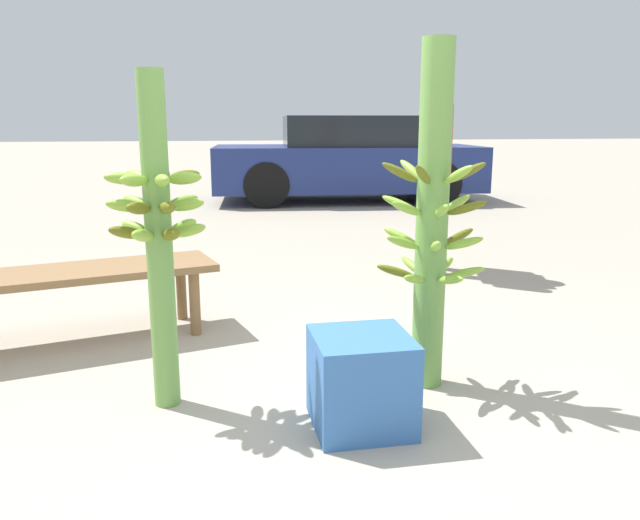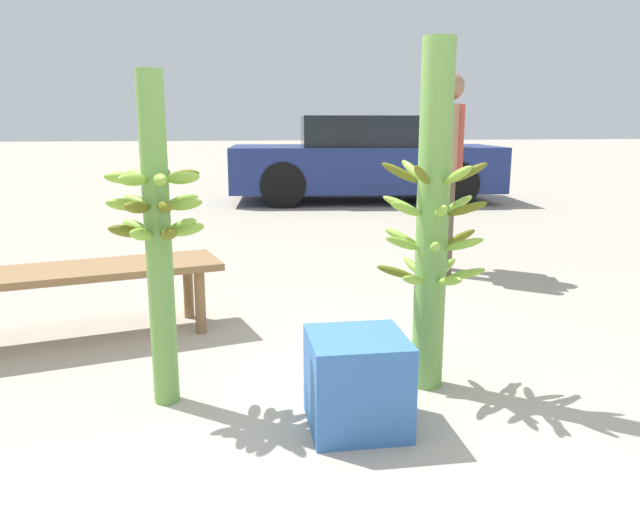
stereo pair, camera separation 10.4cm
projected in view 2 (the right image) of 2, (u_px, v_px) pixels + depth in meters
name	position (u px, v px, depth m)	size (l,w,h in m)	color
ground_plane	(304.00, 426.00, 2.47)	(80.00, 80.00, 0.00)	#A89E8C
banana_stalk_left	(158.00, 232.00, 2.54)	(0.40, 0.40, 1.38)	#6B9E47
banana_stalk_center	(432.00, 221.00, 2.70)	(0.47, 0.48, 1.52)	#6B9E47
vendor_person	(448.00, 157.00, 4.83)	(0.30, 0.64, 1.55)	brown
market_bench	(81.00, 277.00, 3.40)	(1.55, 0.81, 0.41)	olive
parked_car	(366.00, 160.00, 9.48)	(4.11, 2.03, 1.27)	navy
produce_crate	(357.00, 382.00, 2.43)	(0.37, 0.37, 0.37)	#386BB2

